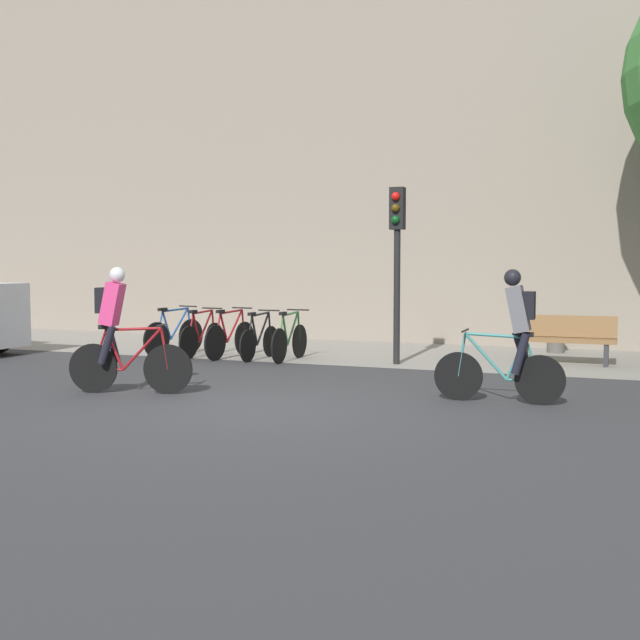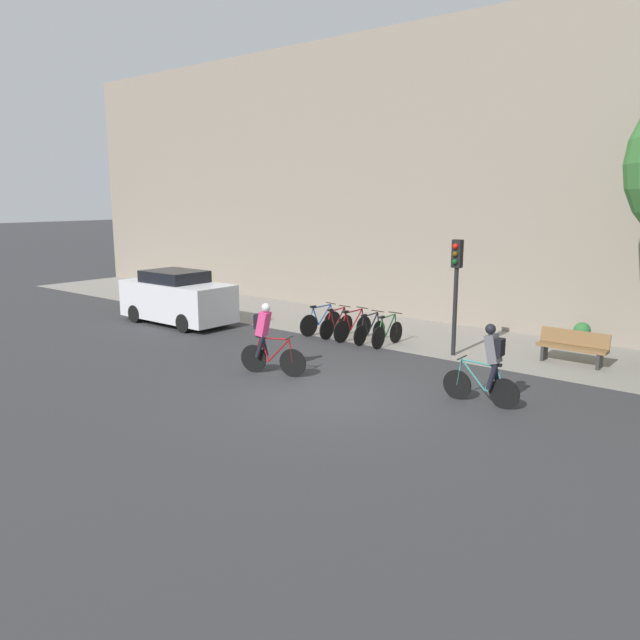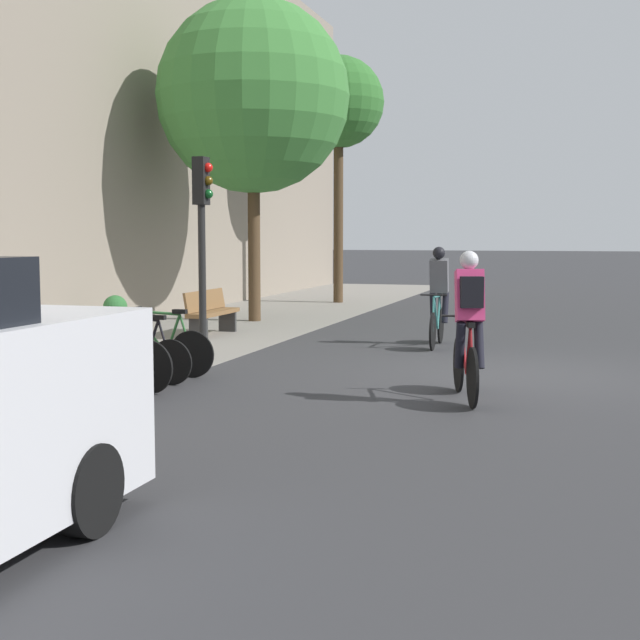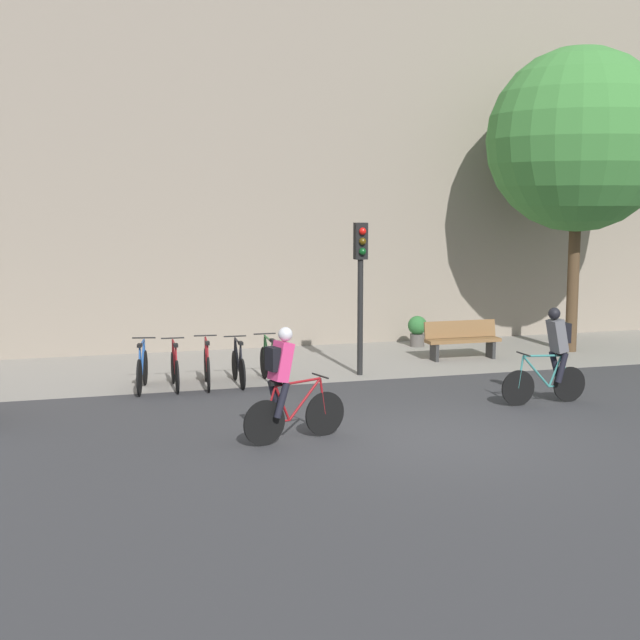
% 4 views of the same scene
% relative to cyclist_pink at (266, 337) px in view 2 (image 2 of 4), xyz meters
% --- Properties ---
extents(ground, '(200.00, 200.00, 0.00)m').
position_rel_cyclist_pink_xyz_m(ground, '(2.26, -0.44, -0.95)').
color(ground, '#333335').
extents(kerb_strip, '(44.00, 4.50, 0.01)m').
position_rel_cyclist_pink_xyz_m(kerb_strip, '(2.26, 6.31, -0.94)').
color(kerb_strip, gray).
rests_on(kerb_strip, ground).
extents(building_facade, '(44.00, 0.60, 10.15)m').
position_rel_cyclist_pink_xyz_m(building_facade, '(2.26, 8.86, 4.13)').
color(building_facade, gray).
rests_on(building_facade, ground).
extents(cyclist_pink, '(1.73, 0.63, 1.79)m').
position_rel_cyclist_pink_xyz_m(cyclist_pink, '(0.00, 0.00, 0.00)').
color(cyclist_pink, black).
rests_on(cyclist_pink, ground).
extents(cyclist_grey, '(1.72, 0.46, 1.77)m').
position_rel_cyclist_pink_xyz_m(cyclist_grey, '(5.32, 1.21, 0.00)').
color(cyclist_grey, black).
rests_on(cyclist_grey, ground).
extents(parked_bike_0, '(0.49, 1.67, 0.98)m').
position_rel_cyclist_pink_xyz_m(parked_bike_0, '(-1.81, 4.38, -0.53)').
color(parked_bike_0, black).
rests_on(parked_bike_0, ground).
extents(parked_bike_1, '(0.46, 1.60, 0.96)m').
position_rel_cyclist_pink_xyz_m(parked_bike_1, '(-1.17, 4.38, -0.56)').
color(parked_bike_1, black).
rests_on(parked_bike_1, ground).
extents(parked_bike_2, '(0.46, 1.71, 0.97)m').
position_rel_cyclist_pink_xyz_m(parked_bike_2, '(-0.54, 4.38, -0.54)').
color(parked_bike_2, black).
rests_on(parked_bike_2, ground).
extents(parked_bike_3, '(0.46, 1.57, 0.94)m').
position_rel_cyclist_pink_xyz_m(parked_bike_3, '(0.10, 4.38, -0.57)').
color(parked_bike_3, black).
rests_on(parked_bike_3, ground).
extents(parked_bike_4, '(0.46, 1.63, 0.96)m').
position_rel_cyclist_pink_xyz_m(parked_bike_4, '(0.73, 4.38, -0.55)').
color(parked_bike_4, black).
rests_on(parked_bike_4, ground).
extents(traffic_light_pole, '(0.26, 0.30, 3.22)m').
position_rel_cyclist_pink_xyz_m(traffic_light_pole, '(2.75, 4.62, 1.30)').
color(traffic_light_pole, black).
rests_on(traffic_light_pole, ground).
extents(bench, '(1.78, 0.44, 0.89)m').
position_rel_cyclist_pink_xyz_m(bench, '(5.63, 5.76, -0.47)').
color(bench, brown).
rests_on(bench, ground).
extents(parked_car, '(4.30, 1.84, 1.85)m').
position_rel_cyclist_pink_xyz_m(parked_car, '(-6.79, 2.60, -0.05)').
color(parked_car, silver).
rests_on(parked_car, ground).
extents(potted_plant, '(0.48, 0.48, 0.78)m').
position_rel_cyclist_pink_xyz_m(potted_plant, '(5.29, 7.68, -0.51)').
color(potted_plant, '#56514C').
rests_on(potted_plant, ground).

